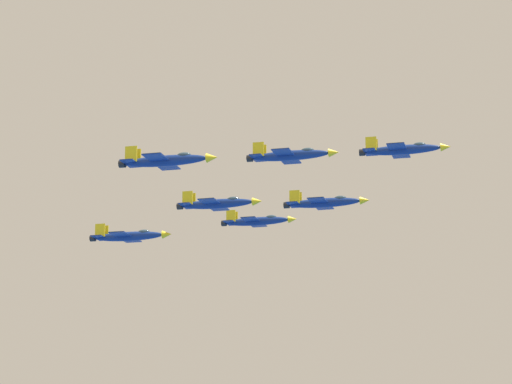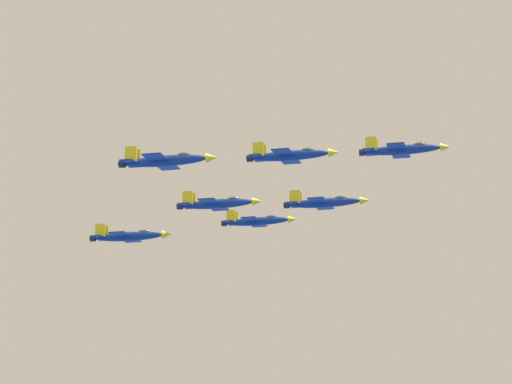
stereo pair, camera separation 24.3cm
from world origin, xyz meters
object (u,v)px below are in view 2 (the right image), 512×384
jet_right_wingman (290,155)px  jet_trailing (129,236)px  jet_lead (403,149)px  jet_left_wingman (325,202)px  jet_slot_rear (217,203)px  jet_left_outer (257,221)px  jet_right_outer (166,160)px

jet_right_wingman → jet_trailing: (17.95, 31.62, -9.01)m
jet_lead → jet_left_wingman: bearing=139.1°
jet_right_wingman → jet_trailing: jet_right_wingman is taller
jet_slot_rear → jet_lead: bearing=0.8°
jet_right_wingman → jet_left_outer: (44.30, 11.75, -1.08)m
jet_trailing → jet_right_outer: bearing=-59.9°
jet_lead → jet_right_outer: 44.51m
jet_lead → jet_slot_rear: jet_lead is taller
jet_left_wingman → jet_left_outer: jet_left_outer is taller
jet_left_wingman → jet_right_outer: jet_left_wingman is taller
jet_left_outer → jet_trailing: size_ratio=1.01×
jet_lead → jet_slot_rear: size_ratio=1.00×
jet_right_outer → jet_left_outer: bearing=90.1°
jet_lead → jet_trailing: jet_lead is taller
jet_right_wingman → jet_slot_rear: (16.04, 15.00, -3.94)m
jet_right_wingman → jet_left_outer: bearing=111.5°
jet_right_outer → jet_trailing: bearing=120.5°
jet_trailing → jet_lead: bearing=-0.3°
jet_left_wingman → jet_right_wingman: (-28.26, 3.25, 1.48)m
jet_right_wingman → jet_slot_rear: jet_right_wingman is taller
jet_lead → jet_trailing: 51.78m
jet_lead → jet_right_outer: bearing=-140.1°
jet_left_wingman → jet_right_wingman: 28.48m
jet_left_outer → jet_trailing: jet_left_outer is taller
jet_right_wingman → jet_trailing: size_ratio=0.99×
jet_lead → jet_left_outer: (32.08, 30.00, -4.79)m
jet_lead → jet_left_wingman: (16.04, 15.00, -5.19)m
jet_right_outer → jet_trailing: (30.17, 13.38, -5.47)m
jet_right_wingman → jet_right_outer: 22.24m
jet_right_outer → jet_slot_rear: jet_right_outer is taller
jet_right_wingman → jet_right_outer: bearing=-139.5°
jet_right_outer → jet_lead: bearing=40.4°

